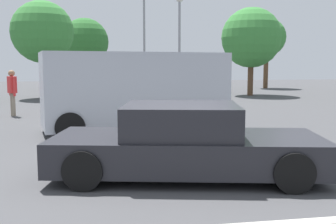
{
  "coord_description": "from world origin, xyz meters",
  "views": [
    {
      "loc": [
        -1.21,
        -6.97,
        1.97
      ],
      "look_at": [
        0.25,
        1.74,
        0.9
      ],
      "focal_mm": 42.69,
      "sensor_mm": 36.0,
      "label": 1
    }
  ],
  "objects_px": {
    "sedan_foreground": "(185,143)",
    "light_post_mid": "(144,25)",
    "van_white": "(135,89)",
    "light_post_near": "(179,27)",
    "pedestrian": "(12,89)"
  },
  "relations": [
    {
      "from": "sedan_foreground",
      "to": "van_white",
      "type": "relative_size",
      "value": 0.9
    },
    {
      "from": "sedan_foreground",
      "to": "van_white",
      "type": "height_order",
      "value": "van_white"
    },
    {
      "from": "pedestrian",
      "to": "light_post_mid",
      "type": "bearing_deg",
      "value": 28.45
    },
    {
      "from": "sedan_foreground",
      "to": "light_post_mid",
      "type": "distance_m",
      "value": 19.3
    },
    {
      "from": "light_post_near",
      "to": "pedestrian",
      "type": "bearing_deg",
      "value": -137.47
    },
    {
      "from": "sedan_foreground",
      "to": "light_post_near",
      "type": "bearing_deg",
      "value": 90.95
    },
    {
      "from": "light_post_near",
      "to": "light_post_mid",
      "type": "height_order",
      "value": "light_post_mid"
    },
    {
      "from": "van_white",
      "to": "light_post_near",
      "type": "bearing_deg",
      "value": 61.63
    },
    {
      "from": "pedestrian",
      "to": "light_post_mid",
      "type": "xyz_separation_m",
      "value": [
        6.07,
        9.8,
        3.34
      ]
    },
    {
      "from": "sedan_foreground",
      "to": "van_white",
      "type": "bearing_deg",
      "value": 107.11
    },
    {
      "from": "light_post_near",
      "to": "light_post_mid",
      "type": "xyz_separation_m",
      "value": [
        -1.76,
        2.62,
        0.33
      ]
    },
    {
      "from": "sedan_foreground",
      "to": "light_post_mid",
      "type": "relative_size",
      "value": 0.76
    },
    {
      "from": "sedan_foreground",
      "to": "light_post_mid",
      "type": "xyz_separation_m",
      "value": [
        1.32,
        18.87,
        3.8
      ]
    },
    {
      "from": "sedan_foreground",
      "to": "van_white",
      "type": "distance_m",
      "value": 4.89
    },
    {
      "from": "sedan_foreground",
      "to": "light_post_near",
      "type": "distance_m",
      "value": 16.91
    }
  ]
}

